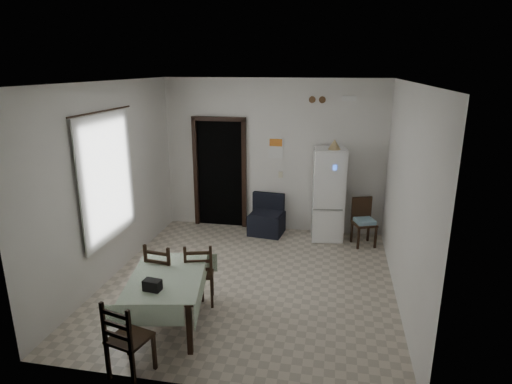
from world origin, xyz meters
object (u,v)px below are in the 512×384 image
object	(u,v)px
fridge	(328,194)
corner_chair	(364,223)
dining_chair_far_left	(165,273)
dining_chair_near_head	(130,337)
dining_table	(168,301)
dining_chair_far_right	(199,272)
navy_seat	(267,215)

from	to	relation	value
fridge	corner_chair	bearing A→B (deg)	-25.70
dining_chair_far_left	dining_chair_near_head	world-z (taller)	dining_chair_far_left
dining_table	dining_chair_near_head	distance (m)	0.92
corner_chair	dining_chair_far_left	size ratio (longest dim) A/B	0.94
corner_chair	dining_table	world-z (taller)	corner_chair
dining_table	dining_chair_far_left	bearing A→B (deg)	104.84
dining_chair_far_left	dining_table	bearing A→B (deg)	123.48
corner_chair	dining_chair_near_head	size ratio (longest dim) A/B	0.96
dining_chair_far_left	dining_chair_far_right	size ratio (longest dim) A/B	1.03
dining_chair_near_head	corner_chair	bearing A→B (deg)	-108.43
dining_chair_far_left	fridge	bearing A→B (deg)	-119.25
navy_seat	dining_chair_far_right	world-z (taller)	dining_chair_far_right
fridge	dining_chair_far_right	size ratio (longest dim) A/B	1.92
dining_chair_far_right	dining_chair_near_head	xyz separation A→B (m)	(-0.25, -1.51, 0.00)
dining_chair_near_head	fridge	bearing A→B (deg)	-99.91
fridge	dining_chair_far_left	xyz separation A→B (m)	(-2.05, -2.76, -0.39)
dining_chair_far_left	dining_chair_near_head	xyz separation A→B (m)	(0.18, -1.37, -0.01)
navy_seat	dining_chair_far_right	xyz separation A→B (m)	(-0.48, -2.62, 0.07)
dining_chair_near_head	dining_chair_far_right	bearing A→B (deg)	-85.05
corner_chair	dining_chair_near_head	world-z (taller)	dining_chair_near_head
navy_seat	dining_chair_near_head	xyz separation A→B (m)	(-0.73, -4.13, 0.07)
navy_seat	dining_chair_far_right	size ratio (longest dim) A/B	0.84
fridge	dining_chair_near_head	size ratio (longest dim) A/B	1.91
fridge	dining_chair_near_head	world-z (taller)	fridge
dining_table	fridge	bearing A→B (deg)	49.11
fridge	dining_table	xyz separation A→B (m)	(-1.83, -3.22, -0.51)
fridge	navy_seat	world-z (taller)	fridge
dining_table	dining_chair_near_head	xyz separation A→B (m)	(-0.04, -0.91, 0.11)
corner_chair	dining_chair_far_left	distance (m)	3.72
dining_chair_far_right	dining_chair_near_head	world-z (taller)	dining_chair_near_head
navy_seat	dining_chair_far_left	bearing A→B (deg)	-101.14
corner_chair	dining_chair_far_left	bearing A→B (deg)	-156.64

